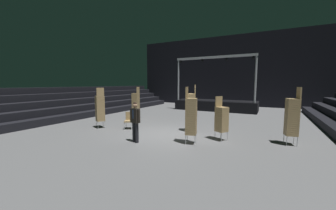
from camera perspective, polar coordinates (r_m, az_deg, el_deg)
name	(u,v)px	position (r m, az deg, el deg)	size (l,w,h in m)	color
ground_plane	(166,135)	(10.07, -0.63, -8.61)	(22.00, 30.00, 0.10)	slate
arena_end_wall	(227,71)	(24.06, 16.80, 9.45)	(22.00, 0.30, 8.00)	black
bleacher_bank_left	(67,102)	(16.80, -27.37, 0.73)	(3.75, 24.00, 2.25)	black
stage_riser	(216,104)	(19.34, 13.72, 0.21)	(7.48, 2.58, 4.98)	black
man_with_tie	(135,120)	(8.50, -9.56, -4.23)	(0.57, 0.31, 1.76)	black
chair_stack_front_left	(100,108)	(11.80, -19.21, -0.82)	(0.60, 0.60, 2.31)	#B2B5BA
chair_stack_front_right	(292,116)	(9.47, 32.45, -2.83)	(0.53, 0.53, 2.39)	#B2B5BA
chair_stack_mid_left	(136,103)	(14.30, -9.36, 0.61)	(0.52, 0.52, 2.31)	#B2B5BA
chair_stack_mid_right	(221,119)	(9.02, 15.32, -3.84)	(0.60, 0.60, 1.96)	#B2B5BA
chair_stack_mid_centre	(191,108)	(10.39, 6.79, -0.96)	(0.56, 0.56, 2.48)	#B2B5BA
chair_stack_rear_left	(191,116)	(8.23, 6.74, -3.13)	(0.53, 0.53, 2.39)	#B2B5BA
loose_chair_near_man	(129,119)	(11.24, -11.33, -4.12)	(0.59, 0.59, 0.95)	#B2B5BA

